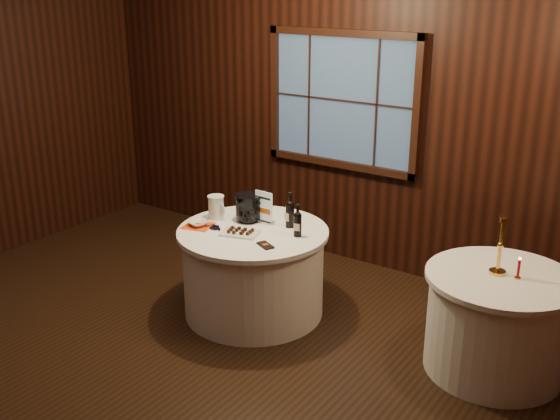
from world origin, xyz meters
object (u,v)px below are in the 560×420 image
Objects in this scene: side_table at (496,323)px; sign_stand at (264,212)px; glass_pitcher at (216,207)px; brass_candlestick at (500,253)px; grape_bunch at (215,227)px; red_candle at (518,270)px; chocolate_plate at (240,232)px; port_bottle_left at (290,212)px; port_bottle_right at (298,222)px; ice_bucket at (248,207)px; chocolate_box at (265,245)px; main_table at (253,271)px; cracker_bowl at (198,223)px.

side_table is 2.08m from sign_stand.
glass_pitcher is 0.49× the size of brass_candlestick.
grape_bunch is 2.42m from red_candle.
brass_candlestick is at bearing 12.92° from chocolate_plate.
port_bottle_left is 1.12× the size of port_bottle_right.
port_bottle_left is 1.30× the size of ice_bucket.
port_bottle_left is 0.64m from grape_bunch.
sign_stand is 1.41× the size of glass_pitcher.
grape_bunch is 0.28m from glass_pitcher.
chocolate_box is 0.77m from glass_pitcher.
main_table is 2.17m from red_candle.
main_table is 0.54m from chocolate_box.
ice_bucket is 2.13m from brass_candlestick.
chocolate_box is (0.29, -0.22, 0.39)m from main_table.
port_bottle_left is at bearing 124.97° from chocolate_box.
chocolate_plate is at bearing -167.80° from side_table.
ice_bucket reaches higher than red_candle.
brass_candlestick reaches higher than grape_bunch.
main_table is 4.64× the size of port_bottle_right.
ice_bucket is 1.48× the size of grape_bunch.
grape_bunch is (-0.24, -0.03, 0.00)m from chocolate_plate.
ice_bucket is 0.60m from chocolate_box.
ice_bucket is at bearing -175.93° from red_candle.
main_table is 7.77× the size of red_candle.
main_table is at bearing -81.41° from sign_stand.
grape_bunch is (-0.25, -0.36, -0.08)m from sign_stand.
side_table is 6.71× the size of cracker_bowl.
port_bottle_left is (0.24, 0.04, 0.03)m from sign_stand.
main_table is 0.63m from cracker_bowl.
sign_stand is at bearing -156.18° from port_bottle_left.
red_candle reaches higher than cracker_bowl.
sign_stand reaches higher than red_candle.
side_table is 2.35m from grape_bunch.
red_candle reaches higher than chocolate_plate.
sign_stand is at bearing 147.88° from port_bottle_right.
side_table is 2.49m from glass_pitcher.
sign_stand is at bearing 95.74° from main_table.
brass_candlestick is (2.40, 0.51, 0.13)m from cracker_bowl.
chocolate_box is at bearing -162.00° from brass_candlestick.
chocolate_plate reaches higher than chocolate_box.
ice_bucket reaches higher than main_table.
main_table is 2.99× the size of brass_candlestick.
port_bottle_left is 1.92× the size of grape_bunch.
brass_candlestick is at bearing 16.91° from port_bottle_left.
chocolate_box is (0.31, -0.42, -0.09)m from sign_stand.
port_bottle_right is 1.32× the size of glass_pitcher.
side_table is at bearing 16.30° from port_bottle_left.
cracker_bowl is at bearing -168.63° from side_table.
main_table is 0.52m from sign_stand.
chocolate_plate is at bearing -88.58° from sign_stand.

